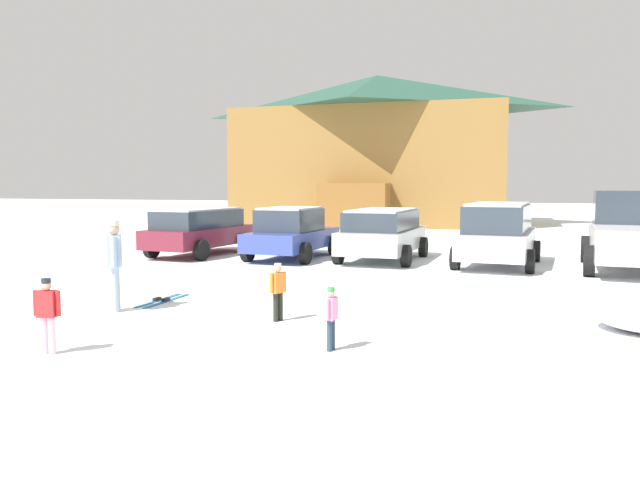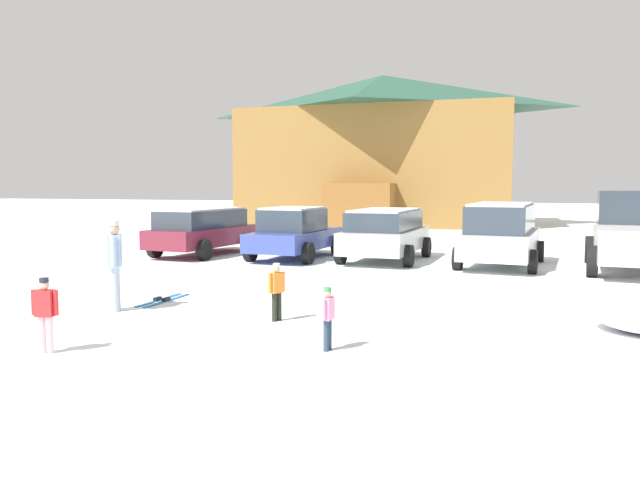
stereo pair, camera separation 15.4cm
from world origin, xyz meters
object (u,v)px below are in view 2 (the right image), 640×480
object	(u,v)px
skier_adult_in_blue_parka	(115,260)
pair_of_skis	(163,300)
skier_child_in_orange_jacket	(277,288)
parked_white_suv	(501,233)
parked_blue_hatchback	(295,233)
pickup_truck	(634,234)
skier_child_in_pink_snowsuit	(328,315)
ski_lodge	(382,149)
parked_maroon_van	(203,229)
skier_child_in_red_jacket	(45,311)
parked_silver_wagon	(386,233)

from	to	relation	value
skier_adult_in_blue_parka	pair_of_skis	world-z (taller)	skier_adult_in_blue_parka
skier_child_in_orange_jacket	pair_of_skis	size ratio (longest dim) A/B	0.64
parked_white_suv	pair_of_skis	distance (m)	9.97
parked_blue_hatchback	pair_of_skis	xyz separation A→B (m)	(0.05, -7.62, -0.79)
pickup_truck	skier_adult_in_blue_parka	world-z (taller)	pickup_truck
pickup_truck	skier_child_in_pink_snowsuit	size ratio (longest dim) A/B	6.00
ski_lodge	pickup_truck	bearing A→B (deg)	-59.28
parked_maroon_van	ski_lodge	bearing A→B (deg)	84.99
parked_maroon_van	skier_child_in_red_jacket	xyz separation A→B (m)	(3.92, -11.50, -0.25)
parked_white_suv	skier_child_in_red_jacket	distance (m)	12.90
parked_blue_hatchback	skier_child_in_red_jacket	xyz separation A→B (m)	(0.68, -11.50, -0.22)
parked_silver_wagon	pair_of_skis	bearing A→B (deg)	-109.23
parked_blue_hatchback	skier_child_in_orange_jacket	world-z (taller)	parked_blue_hatchback
parked_silver_wagon	parked_white_suv	distance (m)	3.41
skier_child_in_pink_snowsuit	skier_child_in_red_jacket	size ratio (longest dim) A/B	0.85
ski_lodge	skier_child_in_red_jacket	distance (m)	31.10
parked_white_suv	pair_of_skis	world-z (taller)	parked_white_suv
skier_child_in_orange_jacket	parked_silver_wagon	bearing A→B (deg)	90.47
ski_lodge	parked_maroon_van	bearing A→B (deg)	-95.01
ski_lodge	parked_blue_hatchback	size ratio (longest dim) A/B	3.82
parked_white_suv	pickup_truck	size ratio (longest dim) A/B	0.86
parked_silver_wagon	pair_of_skis	world-z (taller)	parked_silver_wagon
parked_white_suv	parked_maroon_van	bearing A→B (deg)	-179.20
parked_white_suv	pickup_truck	distance (m)	3.46
parked_silver_wagon	pickup_truck	size ratio (longest dim) A/B	0.83
parked_maroon_van	parked_blue_hatchback	size ratio (longest dim) A/B	1.06
parked_white_suv	skier_adult_in_blue_parka	bearing A→B (deg)	-126.15
parked_blue_hatchback	skier_child_in_orange_jacket	bearing A→B (deg)	-71.33
skier_child_in_red_jacket	parked_white_suv	bearing A→B (deg)	64.44
skier_child_in_pink_snowsuit	skier_adult_in_blue_parka	bearing A→B (deg)	162.60
pickup_truck	skier_child_in_pink_snowsuit	xyz separation A→B (m)	(-5.40, -10.49, -0.49)
parked_maroon_van	skier_child_in_orange_jacket	xyz separation A→B (m)	(6.15, -8.61, -0.29)
parked_blue_hatchback	parked_silver_wagon	world-z (taller)	parked_blue_hatchback
skier_child_in_pink_snowsuit	skier_adult_in_blue_parka	size ratio (longest dim) A/B	0.53
parked_maroon_van	skier_adult_in_blue_parka	size ratio (longest dim) A/B	2.68
parked_silver_wagon	skier_child_in_pink_snowsuit	bearing A→B (deg)	-82.03
parked_silver_wagon	skier_child_in_red_jacket	bearing A→B (deg)	-100.32
skier_child_in_pink_snowsuit	parked_maroon_van	bearing A→B (deg)	126.62
skier_child_in_orange_jacket	pair_of_skis	bearing A→B (deg)	160.98
parked_blue_hatchback	parked_silver_wagon	distance (m)	2.86
parked_maroon_van	skier_child_in_red_jacket	distance (m)	12.15
parked_maroon_van	parked_blue_hatchback	world-z (taller)	parked_blue_hatchback
parked_white_suv	skier_adult_in_blue_parka	distance (m)	10.98
ski_lodge	parked_silver_wagon	xyz separation A→B (m)	(4.39, -18.92, -3.65)
pickup_truck	pair_of_skis	distance (m)	12.54
parked_maroon_van	parked_silver_wagon	size ratio (longest dim) A/B	1.01
skier_child_in_pink_snowsuit	skier_child_in_red_jacket	bearing A→B (deg)	-159.60
skier_child_in_orange_jacket	skier_child_in_red_jacket	bearing A→B (deg)	-127.65
skier_adult_in_blue_parka	skier_child_in_orange_jacket	bearing A→B (deg)	2.21
parked_blue_hatchback	skier_child_in_orange_jacket	size ratio (longest dim) A/B	4.27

